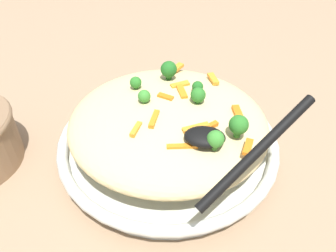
{
  "coord_description": "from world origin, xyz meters",
  "views": [
    {
      "loc": [
        0.05,
        -0.41,
        0.42
      ],
      "look_at": [
        0.0,
        0.0,
        0.06
      ],
      "focal_mm": 37.03,
      "sensor_mm": 36.0,
      "label": 1
    }
  ],
  "objects": [
    {
      "name": "broccoli_floret_3",
      "position": [
        0.07,
        -0.08,
        0.11
      ],
      "size": [
        0.02,
        0.02,
        0.03
      ],
      "color": "#377928",
      "rests_on": "pasta_mound"
    },
    {
      "name": "carrot_piece_1",
      "position": [
        0.1,
        -0.0,
        0.1
      ],
      "size": [
        0.02,
        0.03,
        0.01
      ],
      "primitive_type": "cube",
      "rotation": [
        0.0,
        0.0,
        1.79
      ],
      "color": "orange",
      "rests_on": "pasta_mound"
    },
    {
      "name": "carrot_piece_9",
      "position": [
        0.01,
        0.06,
        0.1
      ],
      "size": [
        0.03,
        0.02,
        0.01
      ],
      "primitive_type": "cube",
      "rotation": [
        0.0,
        0.0,
        3.65
      ],
      "color": "orange",
      "rests_on": "pasta_mound"
    },
    {
      "name": "carrot_piece_4",
      "position": [
        0.12,
        -0.07,
        0.1
      ],
      "size": [
        0.02,
        0.03,
        0.01
      ],
      "primitive_type": "cube",
      "rotation": [
        0.0,
        0.0,
        4.47
      ],
      "color": "orange",
      "rests_on": "pasta_mound"
    },
    {
      "name": "carrot_piece_0",
      "position": [
        -0.02,
        -0.03,
        0.1
      ],
      "size": [
        0.01,
        0.04,
        0.01
      ],
      "primitive_type": "cube",
      "rotation": [
        0.0,
        0.0,
        1.47
      ],
      "color": "orange",
      "rests_on": "pasta_mound"
    },
    {
      "name": "serving_spoon",
      "position": [
        0.08,
        -0.09,
        0.12
      ],
      "size": [
        0.15,
        0.14,
        0.09
      ],
      "color": "black",
      "rests_on": "pasta_mound"
    },
    {
      "name": "carrot_piece_6",
      "position": [
        0.02,
        0.04,
        0.1
      ],
      "size": [
        0.02,
        0.04,
        0.01
      ],
      "primitive_type": "cube",
      "rotation": [
        0.0,
        0.0,
        1.91
      ],
      "color": "orange",
      "rests_on": "pasta_mound"
    },
    {
      "name": "carrot_piece_10",
      "position": [
        -0.04,
        -0.06,
        0.1
      ],
      "size": [
        0.01,
        0.03,
        0.01
      ],
      "primitive_type": "cube",
      "rotation": [
        0.0,
        0.0,
        4.49
      ],
      "color": "orange",
      "rests_on": "pasta_mound"
    },
    {
      "name": "carrot_piece_8",
      "position": [
        0.0,
        0.11,
        0.1
      ],
      "size": [
        0.03,
        0.04,
        0.01
      ],
      "primitive_type": "cube",
      "rotation": [
        0.0,
        0.0,
        4.21
      ],
      "color": "orange",
      "rests_on": "pasta_mound"
    },
    {
      "name": "carrot_piece_2",
      "position": [
        0.04,
        -0.04,
        0.1
      ],
      "size": [
        0.04,
        0.03,
        0.01
      ],
      "primitive_type": "cube",
      "rotation": [
        0.0,
        0.0,
        3.62
      ],
      "color": "orange",
      "rests_on": "pasta_mound"
    },
    {
      "name": "serving_bowl",
      "position": [
        0.0,
        0.0,
        0.02
      ],
      "size": [
        0.36,
        0.36,
        0.04
      ],
      "color": "silver",
      "rests_on": "ground_plane"
    },
    {
      "name": "carrot_piece_3",
      "position": [
        0.07,
        0.09,
        0.1
      ],
      "size": [
        0.02,
        0.03,
        0.01
      ],
      "primitive_type": "cube",
      "rotation": [
        0.0,
        0.0,
        1.93
      ],
      "color": "orange",
      "rests_on": "pasta_mound"
    },
    {
      "name": "carrot_piece_5",
      "position": [
        0.06,
        -0.04,
        0.1
      ],
      "size": [
        0.02,
        0.02,
        0.01
      ],
      "primitive_type": "cube",
      "rotation": [
        0.0,
        0.0,
        3.87
      ],
      "color": "orange",
      "rests_on": "pasta_mound"
    },
    {
      "name": "pasta_mound",
      "position": [
        0.0,
        0.0,
        0.07
      ],
      "size": [
        0.31,
        0.3,
        0.07
      ],
      "primitive_type": "ellipsoid",
      "color": "#DBC689",
      "rests_on": "serving_bowl"
    },
    {
      "name": "carrot_piece_7",
      "position": [
        0.03,
        -0.08,
        0.1
      ],
      "size": [
        0.04,
        0.01,
        0.01
      ],
      "primitive_type": "cube",
      "rotation": [
        0.0,
        0.0,
        0.17
      ],
      "color": "orange",
      "rests_on": "pasta_mound"
    },
    {
      "name": "ground_plane",
      "position": [
        0.0,
        0.0,
        0.0
      ],
      "size": [
        2.4,
        2.4,
        0.0
      ],
      "primitive_type": "plane",
      "color": "#9E7F60"
    },
    {
      "name": "broccoli_floret_6",
      "position": [
        0.1,
        -0.05,
        0.11
      ],
      "size": [
        0.03,
        0.03,
        0.03
      ],
      "color": "#296820",
      "rests_on": "pasta_mound"
    },
    {
      "name": "broccoli_floret_2",
      "position": [
        0.04,
        0.05,
        0.11
      ],
      "size": [
        0.02,
        0.02,
        0.02
      ],
      "color": "#205B1C",
      "rests_on": "pasta_mound"
    },
    {
      "name": "broccoli_floret_0",
      "position": [
        -0.01,
        0.08,
        0.11
      ],
      "size": [
        0.03,
        0.03,
        0.04
      ],
      "color": "#205B1C",
      "rests_on": "pasta_mound"
    },
    {
      "name": "carrot_piece_11",
      "position": [
        -0.01,
        0.02,
        0.1
      ],
      "size": [
        0.03,
        0.02,
        0.01
      ],
      "primitive_type": "cube",
      "rotation": [
        0.0,
        0.0,
        2.77
      ],
      "color": "orange",
      "rests_on": "pasta_mound"
    },
    {
      "name": "broccoli_floret_1",
      "position": [
        -0.06,
        0.04,
        0.11
      ],
      "size": [
        0.02,
        0.02,
        0.02
      ],
      "color": "#296820",
      "rests_on": "pasta_mound"
    },
    {
      "name": "broccoli_floret_5",
      "position": [
        -0.04,
        0.01,
        0.11
      ],
      "size": [
        0.02,
        0.02,
        0.02
      ],
      "color": "#377928",
      "rests_on": "pasta_mound"
    },
    {
      "name": "broccoli_floret_4",
      "position": [
        0.04,
        0.02,
        0.11
      ],
      "size": [
        0.02,
        0.02,
        0.03
      ],
      "color": "#296820",
      "rests_on": "pasta_mound"
    }
  ]
}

